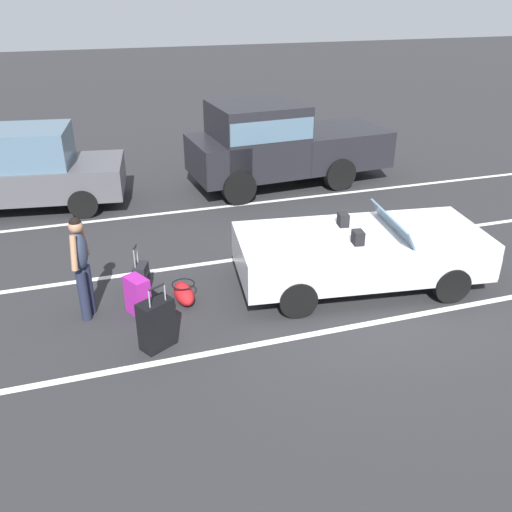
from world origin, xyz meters
TOP-DOWN VIEW (x-y plane):
  - ground_plane at (0.00, 0.00)m, footprint 80.00×80.00m
  - lot_line_near at (0.00, -1.20)m, footprint 18.00×0.12m
  - lot_line_mid at (0.00, 1.50)m, footprint 18.00×0.12m
  - lot_line_far at (0.00, 4.20)m, footprint 18.00×0.12m
  - convertible_car at (0.21, -0.03)m, footprint 4.33×2.27m
  - suitcase_large_black at (-3.55, -0.81)m, footprint 0.56×0.48m
  - suitcase_medium_bright at (-3.70, 0.17)m, footprint 0.40×0.47m
  - suitcase_small_carryon at (-3.57, 0.82)m, footprint 0.31×0.39m
  - duffel_bag at (-2.96, 0.29)m, footprint 0.40×0.66m
  - traveler_person at (-4.45, 0.32)m, footprint 0.32×0.59m
  - parked_pickup_truck_near at (0.33, 5.30)m, footprint 5.14×2.35m
  - parked_sedan_far at (-5.62, 5.52)m, footprint 4.71×2.41m

SIDE VIEW (x-z plane):
  - ground_plane at x=0.00m, z-range 0.00..0.00m
  - lot_line_near at x=0.00m, z-range 0.00..0.00m
  - lot_line_mid at x=0.00m, z-range 0.00..0.00m
  - lot_line_far at x=0.00m, z-range 0.00..0.00m
  - duffel_bag at x=-2.96m, z-range -0.01..0.33m
  - suitcase_small_carryon at x=-3.57m, z-range -0.16..0.67m
  - suitcase_medium_bright at x=-3.70m, z-range 0.00..0.62m
  - suitcase_large_black at x=-3.55m, z-range -0.14..0.88m
  - convertible_car at x=0.21m, z-range -0.03..1.21m
  - parked_sedan_far at x=-5.62m, z-range -0.02..1.80m
  - traveler_person at x=-4.45m, z-range 0.10..1.76m
  - parked_pickup_truck_near at x=0.33m, z-range 0.06..2.16m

